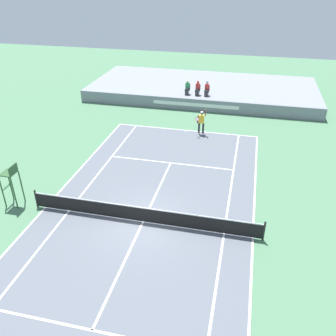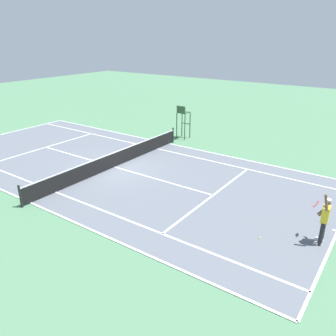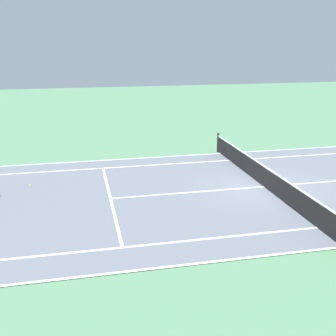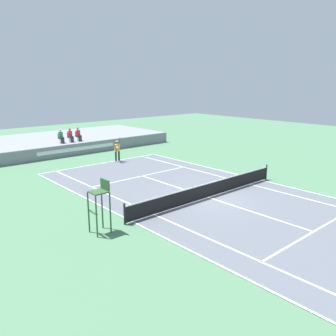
{
  "view_description": "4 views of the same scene",
  "coord_description": "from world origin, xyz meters",
  "px_view_note": "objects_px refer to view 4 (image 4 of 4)",
  "views": [
    {
      "loc": [
        4.55,
        -13.91,
        11.48
      ],
      "look_at": [
        0.37,
        4.03,
        1.0
      ],
      "focal_mm": 38.54,
      "sensor_mm": 36.0,
      "label": 1
    },
    {
      "loc": [
        13.13,
        13.04,
        7.18
      ],
      "look_at": [
        0.37,
        4.03,
        1.0
      ],
      "focal_mm": 36.25,
      "sensor_mm": 36.0,
      "label": 2
    },
    {
      "loc": [
        -15.41,
        7.5,
        5.96
      ],
      "look_at": [
        0.37,
        4.03,
        1.0
      ],
      "focal_mm": 45.05,
      "sensor_mm": 36.0,
      "label": 3
    },
    {
      "loc": [
        -14.6,
        -12.94,
        6.65
      ],
      "look_at": [
        0.37,
        4.03,
        1.0
      ],
      "focal_mm": 37.05,
      "sensor_mm": 36.0,
      "label": 4
    }
  ],
  "objects_px": {
    "spectator_seated_2": "(78,135)",
    "tennis_ball": "(141,164)",
    "tennis_player": "(117,150)",
    "spectator_seated_0": "(61,137)",
    "spectator_seated_1": "(70,136)",
    "umpire_chair": "(100,200)"
  },
  "relations": [
    {
      "from": "spectator_seated_0",
      "to": "spectator_seated_2",
      "type": "bearing_deg",
      "value": 0.0
    },
    {
      "from": "spectator_seated_0",
      "to": "tennis_ball",
      "type": "bearing_deg",
      "value": -67.94
    },
    {
      "from": "spectator_seated_1",
      "to": "umpire_chair",
      "type": "height_order",
      "value": "umpire_chair"
    },
    {
      "from": "spectator_seated_0",
      "to": "tennis_ball",
      "type": "distance_m",
      "value": 8.71
    },
    {
      "from": "spectator_seated_2",
      "to": "tennis_ball",
      "type": "relative_size",
      "value": 18.6
    },
    {
      "from": "tennis_ball",
      "to": "umpire_chair",
      "type": "relative_size",
      "value": 0.03
    },
    {
      "from": "spectator_seated_2",
      "to": "tennis_player",
      "type": "distance_m",
      "value": 6.08
    },
    {
      "from": "tennis_player",
      "to": "tennis_ball",
      "type": "distance_m",
      "value": 2.36
    },
    {
      "from": "spectator_seated_2",
      "to": "tennis_ball",
      "type": "xyz_separation_m",
      "value": [
        1.44,
        -7.93,
        -1.67
      ]
    },
    {
      "from": "spectator_seated_2",
      "to": "tennis_player",
      "type": "relative_size",
      "value": 0.61
    },
    {
      "from": "spectator_seated_0",
      "to": "spectator_seated_1",
      "type": "height_order",
      "value": "same"
    },
    {
      "from": "spectator_seated_0",
      "to": "spectator_seated_1",
      "type": "xyz_separation_m",
      "value": [
        0.94,
        0.0,
        0.0
      ]
    },
    {
      "from": "spectator_seated_0",
      "to": "tennis_player",
      "type": "height_order",
      "value": "spectator_seated_0"
    },
    {
      "from": "spectator_seated_0",
      "to": "umpire_chair",
      "type": "relative_size",
      "value": 0.52
    },
    {
      "from": "spectator_seated_2",
      "to": "tennis_player",
      "type": "height_order",
      "value": "spectator_seated_2"
    },
    {
      "from": "spectator_seated_1",
      "to": "spectator_seated_2",
      "type": "height_order",
      "value": "same"
    },
    {
      "from": "tennis_ball",
      "to": "spectator_seated_2",
      "type": "bearing_deg",
      "value": 100.31
    },
    {
      "from": "spectator_seated_1",
      "to": "tennis_player",
      "type": "distance_m",
      "value": 6.19
    },
    {
      "from": "spectator_seated_0",
      "to": "tennis_player",
      "type": "xyz_separation_m",
      "value": [
        2.2,
        -6.02,
        -0.71
      ]
    },
    {
      "from": "spectator_seated_1",
      "to": "umpire_chair",
      "type": "relative_size",
      "value": 0.52
    },
    {
      "from": "spectator_seated_2",
      "to": "umpire_chair",
      "type": "height_order",
      "value": "umpire_chair"
    },
    {
      "from": "spectator_seated_0",
      "to": "umpire_chair",
      "type": "distance_m",
      "value": 18.59
    }
  ]
}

